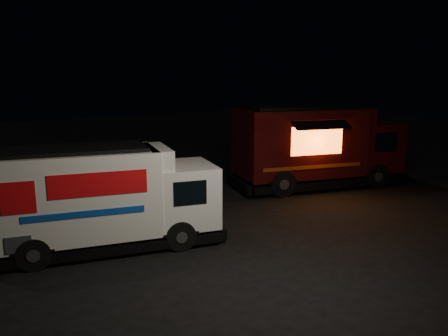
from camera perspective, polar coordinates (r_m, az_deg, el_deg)
ground at (r=13.39m, az=2.53°, el=-7.98°), size 80.00×80.00×0.00m
white_truck at (r=12.07m, az=-14.93°, el=-3.70°), size 6.44×3.58×2.77m
red_truck at (r=18.77m, az=12.22°, el=2.85°), size 7.77×4.65×3.40m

